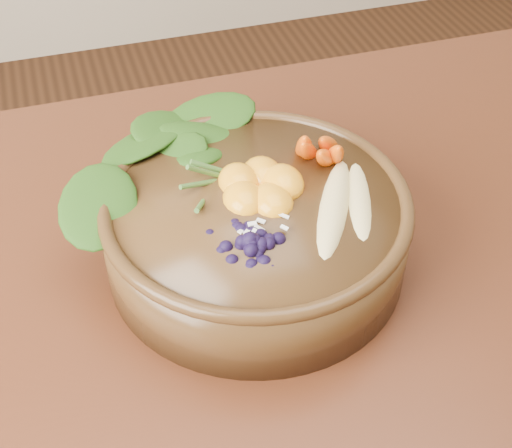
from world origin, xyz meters
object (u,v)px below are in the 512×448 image
object	(u,v)px
carrot_cluster	(318,120)
blueberry_pile	(252,228)
kale_heap	(216,140)
stoneware_bowl	(256,231)
banana_halves	(348,192)
mandarin_cluster	(260,175)
dining_table	(444,314)

from	to	relation	value
carrot_cluster	blueberry_pile	bearing A→B (deg)	-109.55
blueberry_pile	kale_heap	bearing A→B (deg)	88.70
stoneware_bowl	banana_halves	xyz separation A→B (m)	(0.09, -0.03, 0.06)
carrot_cluster	stoneware_bowl	bearing A→B (deg)	-123.69
kale_heap	blueberry_pile	world-z (taller)	kale_heap
carrot_cluster	mandarin_cluster	world-z (taller)	carrot_cluster
stoneware_bowl	banana_halves	bearing A→B (deg)	-20.35
stoneware_bowl	mandarin_cluster	bearing A→B (deg)	60.56
dining_table	stoneware_bowl	world-z (taller)	stoneware_bowl
dining_table	kale_heap	size ratio (longest dim) A/B	7.67
kale_heap	carrot_cluster	xyz separation A→B (m)	(0.11, -0.02, 0.02)
kale_heap	banana_halves	xyz separation A→B (m)	(0.11, -0.11, -0.01)
stoneware_bowl	mandarin_cluster	size ratio (longest dim) A/B	3.15
blueberry_pile	stoneware_bowl	bearing A→B (deg)	69.77
kale_heap	carrot_cluster	bearing A→B (deg)	-12.58
dining_table	kale_heap	bearing A→B (deg)	148.12
kale_heap	blueberry_pile	xyz separation A→B (m)	(-0.00, -0.14, -0.00)
dining_table	mandarin_cluster	xyz separation A→B (m)	(-0.20, 0.08, 0.20)
dining_table	blueberry_pile	size ratio (longest dim) A/B	10.87
blueberry_pile	mandarin_cluster	bearing A→B (deg)	67.64
kale_heap	blueberry_pile	distance (m)	0.14
carrot_cluster	mandarin_cluster	distance (m)	0.09
dining_table	stoneware_bowl	xyz separation A→B (m)	(-0.21, 0.07, 0.14)
banana_halves	blueberry_pile	distance (m)	0.11
dining_table	stoneware_bowl	distance (m)	0.26
banana_halves	mandarin_cluster	xyz separation A→B (m)	(-0.08, 0.05, 0.00)
carrot_cluster	blueberry_pile	size ratio (longest dim) A/B	0.60
stoneware_bowl	banana_halves	size ratio (longest dim) A/B	1.92
carrot_cluster	blueberry_pile	distance (m)	0.16
kale_heap	banana_halves	size ratio (longest dim) A/B	1.26
banana_halves	mandarin_cluster	world-z (taller)	mandarin_cluster
kale_heap	mandarin_cluster	size ratio (longest dim) A/B	2.07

